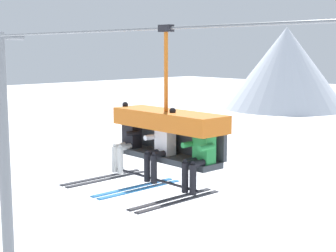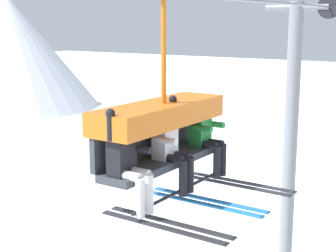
# 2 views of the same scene
# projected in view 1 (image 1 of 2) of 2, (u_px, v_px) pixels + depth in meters

# --- Properties ---
(mountain_peak_west) EXTENTS (16.32, 16.32, 10.81)m
(mountain_peak_west) POSITION_uv_depth(u_px,v_px,m) (286.00, 68.00, 68.05)
(mountain_peak_west) COLOR silver
(mountain_peak_west) RESTS_ON ground_plane
(lift_tower_near) EXTENTS (0.36, 1.88, 8.56)m
(lift_tower_near) POSITION_uv_depth(u_px,v_px,m) (4.00, 164.00, 15.71)
(lift_tower_near) COLOR slate
(lift_tower_near) RESTS_ON ground_plane
(lift_cable) EXTENTS (17.20, 0.05, 0.05)m
(lift_cable) POSITION_uv_depth(u_px,v_px,m) (142.00, 29.00, 9.09)
(lift_cable) COLOR slate
(chairlift_chair) EXTENTS (2.28, 0.74, 2.62)m
(chairlift_chair) POSITION_uv_depth(u_px,v_px,m) (169.00, 128.00, 8.94)
(chairlift_chair) COLOR #33383D
(skier_black) EXTENTS (0.48, 1.70, 1.34)m
(skier_black) POSITION_uv_depth(u_px,v_px,m) (127.00, 138.00, 9.51)
(skier_black) COLOR black
(skier_white) EXTENTS (0.48, 1.70, 1.34)m
(skier_white) POSITION_uv_depth(u_px,v_px,m) (160.00, 145.00, 8.83)
(skier_white) COLOR silver
(skier_green) EXTENTS (0.46, 1.70, 1.23)m
(skier_green) POSITION_uv_depth(u_px,v_px,m) (199.00, 154.00, 8.16)
(skier_green) COLOR #23843D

